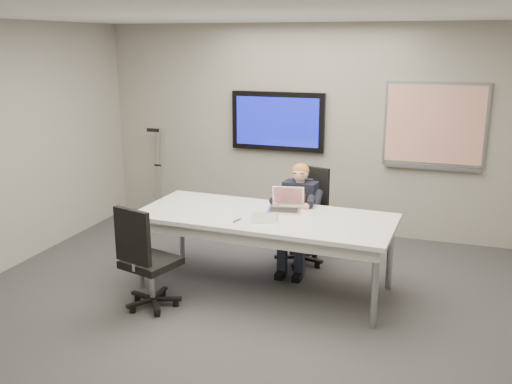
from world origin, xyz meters
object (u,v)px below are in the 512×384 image
(conference_table, at_px, (265,223))
(laptop, at_px, (286,204))
(office_chair_far, at_px, (302,234))
(seated_person, at_px, (296,229))
(office_chair_near, at_px, (148,277))

(conference_table, relative_size, laptop, 7.16)
(conference_table, distance_m, office_chair_far, 0.94)
(conference_table, bearing_deg, laptop, 59.31)
(conference_table, bearing_deg, office_chair_far, 79.30)
(seated_person, bearing_deg, office_chair_far, 91.64)
(office_chair_far, xyz_separation_m, laptop, (-0.04, -0.60, 0.52))
(office_chair_far, xyz_separation_m, seated_person, (-0.01, -0.24, 0.14))
(seated_person, bearing_deg, office_chair_near, -123.00)
(office_chair_far, distance_m, office_chair_near, 2.02)
(conference_table, relative_size, seated_person, 2.20)
(office_chair_near, distance_m, seated_person, 1.82)
(office_chair_near, height_order, seated_person, seated_person)
(conference_table, xyz_separation_m, seated_person, (0.18, 0.60, -0.23))
(conference_table, relative_size, office_chair_far, 2.38)
(office_chair_near, xyz_separation_m, laptop, (1.09, 1.07, 0.55))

